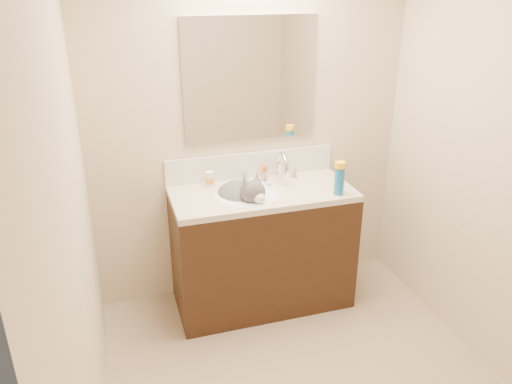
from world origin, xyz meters
TOP-DOWN VIEW (x-y plane):
  - room_shell at (0.00, 0.00)m, footprint 2.24×2.54m
  - vanity_cabinet at (0.00, 0.97)m, footprint 1.20×0.55m
  - counter_slab at (0.00, 0.97)m, footprint 1.20×0.55m
  - basin at (-0.12, 0.94)m, footprint 0.45×0.36m
  - faucet at (0.18, 1.11)m, footprint 0.28×0.20m
  - cat at (-0.14, 0.97)m, footprint 0.42×0.46m
  - backsplash at (0.00, 1.24)m, footprint 1.20×0.02m
  - mirror at (0.00, 1.24)m, footprint 0.90×0.02m
  - pill_bottle at (-0.31, 1.16)m, footprint 0.07×0.07m
  - pill_label at (-0.31, 1.16)m, footprint 0.07×0.07m
  - silver_jar at (-0.06, 1.17)m, footprint 0.06×0.06m
  - amber_bottle at (0.09, 1.19)m, footprint 0.04×0.04m
  - toothbrush at (0.08, 1.04)m, footprint 0.02×0.15m
  - toothbrush_head at (0.08, 1.04)m, footprint 0.02×0.03m
  - spray_can at (0.45, 0.78)m, footprint 0.08×0.08m
  - spray_cap at (0.45, 0.78)m, footprint 0.09×0.09m

SIDE VIEW (x-z plane):
  - vanity_cabinet at x=0.00m, z-range 0.00..0.82m
  - basin at x=-0.12m, z-range 0.72..0.86m
  - cat at x=-0.14m, z-range 0.67..1.00m
  - counter_slab at x=0.00m, z-range 0.82..0.86m
  - toothbrush at x=0.08m, z-range 0.86..0.87m
  - toothbrush_head at x=0.08m, z-range 0.86..0.88m
  - silver_jar at x=-0.06m, z-range 0.86..0.92m
  - pill_label at x=-0.31m, z-range 0.89..0.92m
  - amber_bottle at x=0.09m, z-range 0.86..0.95m
  - pill_bottle at x=-0.31m, z-range 0.86..0.96m
  - faucet at x=0.18m, z-range 0.84..1.05m
  - spray_can at x=0.45m, z-range 0.86..1.04m
  - backsplash at x=0.00m, z-range 0.86..1.04m
  - spray_cap at x=0.45m, z-range 1.04..1.08m
  - room_shell at x=0.00m, z-range 0.23..2.75m
  - mirror at x=0.00m, z-range 1.14..1.94m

